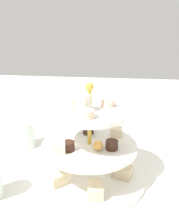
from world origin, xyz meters
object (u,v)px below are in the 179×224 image
Objects in this scene: tiered_serving_stand at (89,153)px; butter_knife_right at (128,131)px; teacup_with_saucer at (64,127)px; water_glass_short_left at (25,134)px.

tiered_serving_stand is 1.71× the size of butter_knife_right.
tiered_serving_stand reaches higher than teacup_with_saucer.
tiered_serving_stand is 0.27m from water_glass_short_left.
tiered_serving_stand reaches higher than water_glass_short_left.
water_glass_short_left is at bearing 45.02° from butter_knife_right.
water_glass_short_left is 0.93× the size of teacup_with_saucer.
water_glass_short_left is at bearing 46.57° from teacup_with_saucer.
teacup_with_saucer reaches higher than butter_knife_right.
butter_knife_right is (-0.34, -0.16, -0.04)m from water_glass_short_left.
water_glass_short_left is (0.23, -0.15, -0.03)m from tiered_serving_stand.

